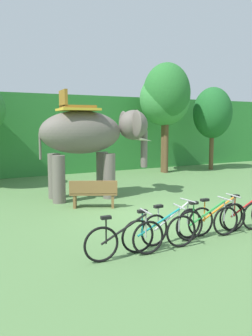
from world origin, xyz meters
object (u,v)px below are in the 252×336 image
at_px(tree_far_right, 167,94).
at_px(tree_center_right, 165,100).
at_px(bike_green, 208,222).
at_px(bike_orange, 218,218).
at_px(bike_black, 125,240).
at_px(bike_white, 172,225).
at_px(bike_teal, 160,232).
at_px(tree_left, 213,113).
at_px(wooden_bench, 94,193).
at_px(bike_red, 247,214).
at_px(elephant, 90,136).

height_order(tree_far_right, tree_center_right, tree_far_right).
distance_m(bike_green, bike_orange, 0.45).
xyz_separation_m(bike_black, bike_white, (1.38, 0.34, 0.00)).
height_order(bike_teal, bike_green, same).
bearing_deg(tree_center_right, tree_left, -7.04).
bearing_deg(wooden_bench, tree_center_right, 40.93).
height_order(bike_green, bike_orange, same).
height_order(bike_orange, bike_red, same).
distance_m(tree_center_right, wooden_bench, 9.32).
distance_m(tree_far_right, bike_red, 10.78).
bearing_deg(bike_red, bike_orange, 179.33).
bearing_deg(bike_orange, bike_red, -0.67).
relative_size(elephant, bike_orange, 2.46).
xyz_separation_m(bike_black, bike_teal, (0.85, 0.06, 0.00)).
bearing_deg(bike_black, bike_teal, 3.78).
bearing_deg(bike_teal, tree_left, 43.71).
xyz_separation_m(tree_left, bike_orange, (-7.95, -9.11, -2.85)).
height_order(tree_far_right, bike_red, tree_far_right).
bearing_deg(bike_black, elephant, 74.24).
xyz_separation_m(tree_center_right, bike_red, (-3.95, -9.50, -3.53)).
xyz_separation_m(tree_center_right, bike_green, (-5.34, -9.62, -3.53)).
relative_size(bike_black, bike_orange, 1.00).
bearing_deg(bike_white, bike_red, -1.36).
relative_size(tree_left, bike_teal, 2.77).
bearing_deg(bike_white, bike_black, -166.05).
relative_size(elephant, bike_black, 2.46).
xyz_separation_m(elephant, bike_green, (0.68, -5.44, -1.82)).
bearing_deg(tree_left, elephant, -157.19).
distance_m(elephant, bike_green, 5.77).
relative_size(tree_far_right, wooden_bench, 3.82).
relative_size(tree_center_right, bike_teal, 3.16).
relative_size(tree_left, bike_green, 2.75).
bearing_deg(bike_black, tree_left, 41.50).
bearing_deg(elephant, tree_center_right, 34.79).
distance_m(tree_center_right, bike_black, 12.89).
height_order(elephant, bike_orange, elephant).
bearing_deg(tree_far_right, bike_teal, -125.21).
height_order(tree_far_right, elephant, tree_far_right).
relative_size(tree_center_right, bike_white, 3.14).
bearing_deg(tree_center_right, wooden_bench, -139.07).
bearing_deg(bike_teal, tree_center_right, 55.24).
distance_m(elephant, wooden_bench, 2.34).
bearing_deg(bike_black, bike_red, 4.52).
distance_m(tree_far_right, bike_black, 12.79).
relative_size(tree_center_right, wooden_bench, 3.52).
relative_size(bike_black, bike_red, 1.00).
relative_size(tree_center_right, bike_red, 3.15).
xyz_separation_m(bike_teal, bike_white, (0.53, 0.29, 0.00)).
xyz_separation_m(bike_white, bike_orange, (1.31, -0.04, 0.00)).
bearing_deg(tree_far_right, bike_black, -128.33).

